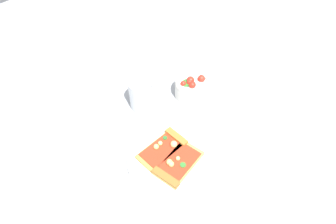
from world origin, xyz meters
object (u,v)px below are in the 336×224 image
Objects in this scene: pizza_slice_far at (165,147)px; salad_bowl at (192,88)px; pizza_slice_near at (176,165)px; soda_glass at (141,95)px; plate at (170,159)px.

salad_bowl is at bearing -156.33° from pizza_slice_far.
salad_bowl is at bearing -146.62° from pizza_slice_near.
pizza_slice_far is (-0.02, -0.06, 0.00)m from pizza_slice_near.
plate is at bearing 67.98° from soda_glass.
pizza_slice_far reaches higher than plate.
plate is 0.03m from pizza_slice_near.
soda_glass is at bearing -111.00° from pizza_slice_near.
salad_bowl is (-0.22, -0.10, 0.01)m from pizza_slice_far.
pizza_slice_far is at bearing 23.67° from salad_bowl.
pizza_slice_near is 0.26m from soda_glass.
pizza_slice_near is at bearing 72.12° from pizza_slice_far.
pizza_slice_near is 0.29m from salad_bowl.
soda_glass is at bearing -28.70° from salad_bowl.
pizza_slice_near is at bearing 76.46° from plate.
pizza_slice_far is 1.32× the size of soda_glass.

